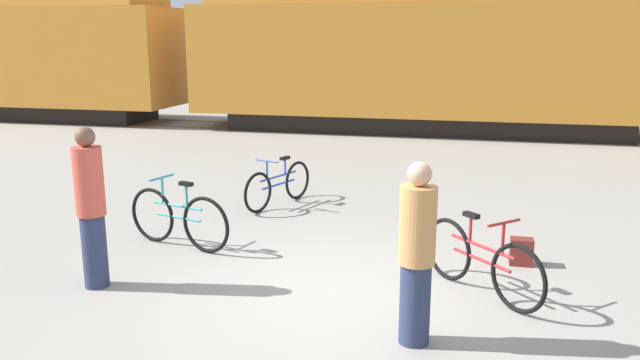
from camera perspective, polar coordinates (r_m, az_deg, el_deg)
name	(u,v)px	position (r m, az deg, el deg)	size (l,w,h in m)	color
ground_plane	(333,295)	(7.05, 1.20, -10.45)	(80.00, 80.00, 0.00)	gray
freight_train	(424,41)	(18.83, 9.48, 12.40)	(43.55, 2.87, 5.08)	black
rail_near	(419,135)	(18.33, 9.01, 4.07)	(55.55, 0.07, 0.01)	#4C4238
rail_far	(422,128)	(19.74, 9.35, 4.69)	(55.55, 0.07, 0.01)	#4C4238
bicycle_blue	(278,185)	(10.53, -3.82, -0.45)	(0.67, 1.66, 0.84)	black
bicycle_maroon	(481,261)	(7.14, 14.50, -7.18)	(1.29, 1.32, 0.92)	black
bicycle_teal	(178,218)	(8.65, -12.83, -3.44)	(1.66, 0.57, 0.96)	black
person_in_red	(91,207)	(7.43, -20.21, -2.37)	(0.32, 0.32, 1.85)	#283351
person_in_tan	(417,254)	(5.78, 8.83, -6.73)	(0.34, 0.34, 1.73)	#283351
backpack	(521,252)	(8.26, 17.93, -6.25)	(0.28, 0.20, 0.34)	maroon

